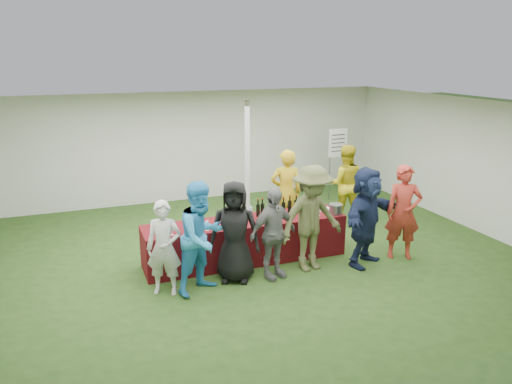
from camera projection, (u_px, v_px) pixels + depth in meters
name	position (u px, v px, depth m)	size (l,w,h in m)	color
ground	(244.00, 257.00, 9.11)	(60.00, 60.00, 0.00)	#284719
tent	(247.00, 169.00, 10.00)	(10.00, 10.00, 10.00)	white
serving_table	(245.00, 240.00, 8.87)	(3.60, 0.80, 0.75)	#570D0F
wine_bottles	(277.00, 207.00, 9.10)	(0.83, 0.16, 0.32)	black
wine_glasses	(224.00, 222.00, 8.35)	(2.74, 0.13, 0.16)	silver
water_bottle	(250.00, 213.00, 8.86)	(0.07, 0.07, 0.23)	silver
bar_towel	(324.00, 209.00, 9.35)	(0.25, 0.18, 0.03)	white
dump_bucket	(336.00, 209.00, 9.12)	(0.25, 0.25, 0.18)	slate
wine_list_sign	(338.00, 148.00, 12.32)	(0.50, 0.03, 1.80)	slate
staff_pourer	(286.00, 192.00, 10.04)	(0.64, 0.42, 1.76)	gold
staff_back	(345.00, 184.00, 10.83)	(0.83, 0.64, 1.70)	gold
customer_0	(164.00, 248.00, 7.56)	(0.54, 0.35, 1.48)	beige
customer_1	(202.00, 237.00, 7.60)	(0.86, 0.67, 1.76)	#2D91D3
customer_2	(235.00, 232.00, 7.98)	(0.81, 0.53, 1.67)	black
customer_3	(273.00, 234.00, 8.09)	(0.90, 0.37, 1.53)	slate
customer_4	(311.00, 219.00, 8.36)	(1.18, 0.68, 1.83)	#4F532D
customer_5	(366.00, 217.00, 8.58)	(1.62, 0.52, 1.75)	#162140
customer_6	(403.00, 212.00, 8.87)	(0.62, 0.41, 1.71)	#A52D20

